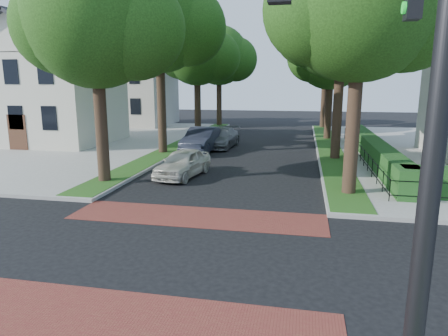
{
  "coord_description": "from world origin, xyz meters",
  "views": [
    {
      "loc": [
        3.54,
        -9.74,
        4.61
      ],
      "look_at": [
        0.78,
        4.13,
        1.6
      ],
      "focal_mm": 32.0,
      "sensor_mm": 36.0,
      "label": 1
    }
  ],
  "objects": [
    {
      "name": "crosswalk_far",
      "position": [
        0.0,
        3.2,
        0.01
      ],
      "size": [
        9.0,
        2.2,
        0.01
      ],
      "primitive_type": "cube",
      "color": "maroon",
      "rests_on": "ground"
    },
    {
      "name": "ground",
      "position": [
        0.0,
        0.0,
        0.0
      ],
      "size": [
        120.0,
        120.0,
        0.0
      ],
      "primitive_type": "plane",
      "color": "black",
      "rests_on": "ground"
    },
    {
      "name": "traffic_signal",
      "position": [
        4.89,
        -4.41,
        4.71
      ],
      "size": [
        2.17,
        2.0,
        8.0
      ],
      "color": "black",
      "rests_on": "sidewalk_se"
    },
    {
      "name": "tree_left_far",
      "position": [
        -5.4,
        24.22,
        7.12
      ],
      "size": [
        7.0,
        6.02,
        9.86
      ],
      "color": "black",
      "rests_on": "sidewalk_nw"
    },
    {
      "name": "hedge_main_road",
      "position": [
        7.7,
        15.0,
        0.75
      ],
      "size": [
        1.0,
        18.0,
        1.2
      ],
      "primitive_type": "cube",
      "color": "#184718",
      "rests_on": "sidewalk_ne"
    },
    {
      "name": "tree_right_back",
      "position": [
        5.6,
        33.23,
        7.27
      ],
      "size": [
        7.5,
        6.45,
        10.2
      ],
      "color": "black",
      "rests_on": "sidewalk_ne"
    },
    {
      "name": "fence_main_road",
      "position": [
        6.9,
        15.0,
        0.6
      ],
      "size": [
        0.06,
        18.0,
        0.9
      ],
      "primitive_type": null,
      "color": "black",
      "rests_on": "sidewalk_ne"
    },
    {
      "name": "tree_left_back",
      "position": [
        -5.4,
        33.24,
        7.41
      ],
      "size": [
        7.75,
        6.66,
        10.44
      ],
      "color": "black",
      "rests_on": "sidewalk_nw"
    },
    {
      "name": "tree_left_mid",
      "position": [
        -5.39,
        15.24,
        8.34
      ],
      "size": [
        8.0,
        6.88,
        11.48
      ],
      "color": "black",
      "rests_on": "sidewalk_nw"
    },
    {
      "name": "house_left_near",
      "position": [
        -15.49,
        17.99,
        5.04
      ],
      "size": [
        10.0,
        9.0,
        10.14
      ],
      "color": "beige",
      "rests_on": "sidewalk_nw"
    },
    {
      "name": "parked_car_middle",
      "position": [
        -3.22,
        16.51,
        0.83
      ],
      "size": [
        1.96,
        5.12,
        1.67
      ],
      "primitive_type": "imported",
      "rotation": [
        0.0,
        0.0,
        -0.04
      ],
      "color": "#1F232F",
      "rests_on": "ground"
    },
    {
      "name": "tree_right_far",
      "position": [
        5.6,
        24.22,
        6.91
      ],
      "size": [
        7.25,
        6.23,
        9.74
      ],
      "color": "black",
      "rests_on": "sidewalk_ne"
    },
    {
      "name": "grass_strip_ne",
      "position": [
        5.4,
        19.1,
        0.16
      ],
      "size": [
        1.6,
        29.8,
        0.02
      ],
      "primitive_type": "cube",
      "color": "#234F16",
      "rests_on": "sidewalk_ne"
    },
    {
      "name": "sidewalk_nw",
      "position": [
        -19.5,
        19.0,
        0.07
      ],
      "size": [
        30.0,
        30.0,
        0.15
      ],
      "primitive_type": "cube",
      "color": "gray",
      "rests_on": "ground"
    },
    {
      "name": "crosswalk_near",
      "position": [
        0.0,
        -3.2,
        0.01
      ],
      "size": [
        9.0,
        2.2,
        0.01
      ],
      "primitive_type": "cube",
      "color": "maroon",
      "rests_on": "ground"
    },
    {
      "name": "house_left_far",
      "position": [
        -15.49,
        31.99,
        5.04
      ],
      "size": [
        10.0,
        9.0,
        10.14
      ],
      "color": "#B7B2A4",
      "rests_on": "sidewalk_nw"
    },
    {
      "name": "tree_left_near",
      "position": [
        -5.4,
        7.23,
        7.27
      ],
      "size": [
        7.5,
        6.45,
        10.2
      ],
      "color": "black",
      "rests_on": "sidewalk_nw"
    },
    {
      "name": "tree_right_near",
      "position": [
        5.6,
        7.24,
        7.63
      ],
      "size": [
        7.75,
        6.67,
        10.66
      ],
      "color": "black",
      "rests_on": "sidewalk_ne"
    },
    {
      "name": "parked_car_front",
      "position": [
        -2.3,
        9.06,
        0.7
      ],
      "size": [
        2.28,
        4.33,
        1.4
      ],
      "primitive_type": "imported",
      "rotation": [
        0.0,
        0.0,
        -0.16
      ],
      "color": "beige",
      "rests_on": "ground"
    },
    {
      "name": "parked_car_rear",
      "position": [
        -2.3,
        18.69,
        0.69
      ],
      "size": [
        2.26,
        4.91,
        1.39
      ],
      "primitive_type": "imported",
      "rotation": [
        0.0,
        0.0,
        -0.07
      ],
      "color": "slate",
      "rests_on": "ground"
    },
    {
      "name": "tree_right_mid",
      "position": [
        5.61,
        15.25,
        7.99
      ],
      "size": [
        8.25,
        7.09,
        11.22
      ],
      "color": "black",
      "rests_on": "sidewalk_ne"
    },
    {
      "name": "grass_strip_nw",
      "position": [
        -5.4,
        19.1,
        0.16
      ],
      "size": [
        1.6,
        29.8,
        0.02
      ],
      "primitive_type": "cube",
      "color": "#234F16",
      "rests_on": "sidewalk_nw"
    }
  ]
}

